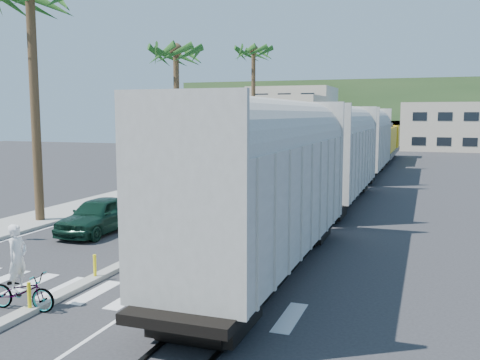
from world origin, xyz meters
name	(u,v)px	position (x,y,z in m)	size (l,w,h in m)	color
ground	(113,272)	(0.00, 0.00, 0.00)	(140.00, 140.00, 0.00)	#28282B
sidewalk	(192,178)	(-8.50, 25.00, 0.07)	(3.00, 90.00, 0.15)	gray
rails	(361,181)	(5.00, 28.00, 0.03)	(1.56, 100.00, 0.06)	black
median	(273,191)	(0.00, 19.96, 0.09)	(0.45, 60.00, 0.85)	gray
crosswalk	(76,290)	(0.00, -2.00, 0.01)	(14.00, 2.20, 0.01)	silver
lane_markings	(265,182)	(-2.15, 25.00, 0.00)	(9.42, 90.00, 0.01)	silver
freight_train	(352,149)	(5.00, 22.14, 2.91)	(3.00, 60.94, 5.85)	#A4A096
palm_trees	(182,42)	(-8.10, 22.70, 10.81)	(3.50, 37.20, 13.75)	brown
buildings	(323,120)	(-6.41, 71.66, 4.36)	(38.00, 27.00, 10.00)	#BAAB94
hillside	(379,111)	(0.00, 100.00, 6.00)	(80.00, 20.00, 12.00)	#385628
car_lead	(99,215)	(-3.90, 4.99, 0.81)	(1.92, 4.74, 1.61)	#103022
car_second	(146,202)	(-3.85, 9.19, 0.78)	(1.79, 4.78, 1.56)	black
car_third	(197,190)	(-3.48, 14.78, 0.64)	(2.24, 4.57, 1.28)	black
car_rear	(233,179)	(-3.20, 20.66, 0.71)	(2.66, 5.23, 1.41)	#9A9C9E
cyclist	(21,283)	(-0.36, -3.89, 0.77)	(0.97, 2.10, 2.38)	#9EA0A5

